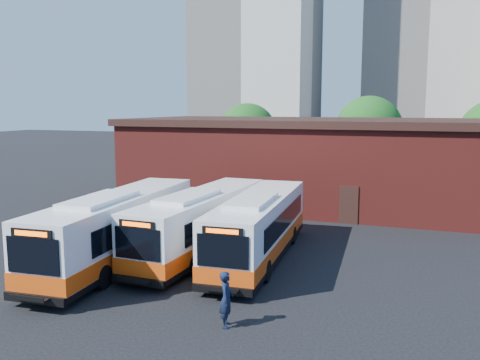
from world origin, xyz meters
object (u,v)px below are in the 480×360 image
(bus_mideast, at_px, (259,229))
(transit_worker, at_px, (226,299))
(bus_midwest, at_px, (202,225))
(bus_west, at_px, (118,231))

(bus_mideast, xyz_separation_m, transit_worker, (1.36, -7.71, -0.50))
(bus_midwest, relative_size, bus_mideast, 1.01)
(bus_mideast, relative_size, transit_worker, 6.23)
(bus_west, distance_m, transit_worker, 8.85)
(bus_west, bearing_deg, bus_mideast, 21.55)
(bus_west, relative_size, transit_worker, 6.59)
(bus_west, relative_size, bus_mideast, 1.06)
(bus_west, bearing_deg, transit_worker, -37.17)
(bus_midwest, bearing_deg, bus_west, -136.64)
(bus_west, xyz_separation_m, transit_worker, (7.39, -4.82, -0.59))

